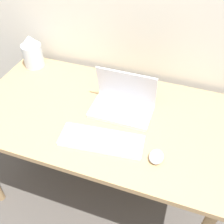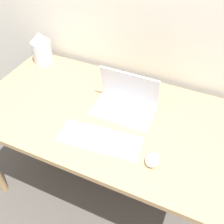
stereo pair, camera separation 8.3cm
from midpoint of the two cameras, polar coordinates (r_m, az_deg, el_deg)
The scene contains 5 objects.
desk at distance 1.49m, azimuth -0.64°, elevation -2.30°, with size 1.40×0.78×0.74m.
laptop at distance 1.42m, azimuth 4.59°, elevation 1.98°, with size 0.33×0.21×0.22m.
keyboard at distance 1.29m, azimuth -0.87°, elevation -6.09°, with size 0.42×0.19×0.02m.
mouse at distance 1.22m, azimuth 10.78°, elevation -10.24°, with size 0.07×0.08×0.04m.
vase at distance 1.82m, azimuth -13.85°, elevation 13.36°, with size 0.13×0.13×0.22m.
Camera 2 is at (0.48, -0.53, 1.73)m, focal length 42.00 mm.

